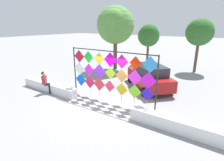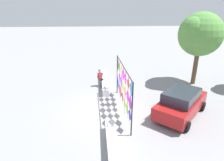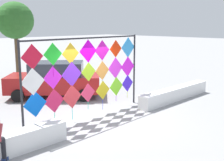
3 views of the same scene
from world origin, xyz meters
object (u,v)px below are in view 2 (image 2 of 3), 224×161
(tree_far_right, at_px, (198,34))
(parked_car, at_px, (181,103))
(kite_display_rack, at_px, (123,84))
(seated_vendor, at_px, (101,77))

(tree_far_right, bearing_deg, parked_car, -31.75)
(kite_display_rack, distance_m, seated_vendor, 4.34)
(seated_vendor, bearing_deg, parked_car, 43.03)
(kite_display_rack, xyz_separation_m, parked_car, (0.92, 3.36, -0.93))
(parked_car, height_order, tree_far_right, tree_far_right)
(parked_car, relative_size, tree_far_right, 0.73)
(seated_vendor, bearing_deg, tree_far_right, 91.04)
(tree_far_right, bearing_deg, seated_vendor, -88.96)
(kite_display_rack, xyz_separation_m, seated_vendor, (-4.04, -1.27, -0.93))
(seated_vendor, height_order, tree_far_right, tree_far_right)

